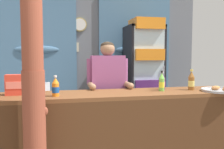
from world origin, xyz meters
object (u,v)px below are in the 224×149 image
drink_fridge (144,68)px  plastic_lawn_chair (44,105)px  timber_post (33,76)px  soda_bottle_orange_soda (55,87)px  bottle_shelf_rack (103,93)px  shopkeeper (108,84)px  soda_bottle_iced_tea (191,81)px  snack_box_crackers (18,85)px  soda_bottle_grape_soda (162,82)px  soda_bottle_lime_soda (162,82)px  pastry_tray (220,90)px  stall_counter (115,126)px

drink_fridge → plastic_lawn_chair: drink_fridge is taller
timber_post → soda_bottle_orange_soda: (0.18, 0.34, -0.14)m
bottle_shelf_rack → shopkeeper: (-0.19, -1.43, 0.34)m
bottle_shelf_rack → soda_bottle_orange_soda: size_ratio=5.50×
timber_post → soda_bottle_orange_soda: bearing=61.9°
drink_fridge → soda_bottle_iced_tea: size_ratio=8.00×
snack_box_crackers → soda_bottle_grape_soda: bearing=2.4°
soda_bottle_grape_soda → soda_bottle_orange_soda: soda_bottle_grape_soda is taller
snack_box_crackers → soda_bottle_lime_soda: bearing=-2.1°
plastic_lawn_chair → pastry_tray: size_ratio=2.04×
plastic_lawn_chair → shopkeeper: 1.51m
soda_bottle_orange_soda → pastry_tray: bearing=-2.0°
drink_fridge → snack_box_crackers: 2.59m
timber_post → soda_bottle_lime_soda: bearing=18.0°
soda_bottle_orange_soda → snack_box_crackers: same height
shopkeeper → snack_box_crackers: bearing=-157.8°
soda_bottle_lime_soda → soda_bottle_grape_soda: size_ratio=1.09×
soda_bottle_grape_soda → snack_box_crackers: size_ratio=0.92×
timber_post → drink_fridge: timber_post is taller
plastic_lawn_chair → shopkeeper: size_ratio=0.57×
soda_bottle_grape_soda → stall_counter: bearing=-159.4°
timber_post → shopkeeper: size_ratio=1.60×
bottle_shelf_rack → soda_bottle_iced_tea: (0.74, -1.92, 0.42)m
stall_counter → soda_bottle_orange_soda: 0.77m
timber_post → soda_bottle_iced_tea: size_ratio=9.70×
drink_fridge → bottle_shelf_rack: (-0.75, 0.21, -0.48)m
timber_post → soda_bottle_grape_soda: 1.57m
plastic_lawn_chair → soda_bottle_orange_soda: soda_bottle_orange_soda is taller
soda_bottle_lime_soda → plastic_lawn_chair: bearing=131.7°
snack_box_crackers → plastic_lawn_chair: bearing=83.9°
bottle_shelf_rack → drink_fridge: bearing=-15.6°
soda_bottle_orange_soda → timber_post: bearing=-118.1°
soda_bottle_orange_soda → snack_box_crackers: size_ratio=0.90×
stall_counter → timber_post: bearing=-157.3°
stall_counter → soda_bottle_iced_tea: 1.08m
bottle_shelf_rack → soda_bottle_grape_soda: bearing=-76.8°
stall_counter → drink_fridge: (0.98, 1.83, 0.52)m
stall_counter → timber_post: 1.05m
soda_bottle_orange_soda → pastry_tray: soda_bottle_orange_soda is taller
soda_bottle_lime_soda → soda_bottle_orange_soda: 1.22m
stall_counter → plastic_lawn_chair: (-0.85, 1.73, -0.08)m
shopkeeper → pastry_tray: (1.20, -0.67, -0.01)m
soda_bottle_lime_soda → soda_bottle_orange_soda: soda_bottle_lime_soda is taller
bottle_shelf_rack → soda_bottle_grape_soda: size_ratio=5.40×
soda_bottle_iced_tea → pastry_tray: bearing=-34.5°
soda_bottle_iced_tea → snack_box_crackers: (-1.99, 0.06, 0.00)m
timber_post → soda_bottle_lime_soda: 1.47m
shopkeeper → soda_bottle_grape_soda: (0.61, -0.36, 0.06)m
bottle_shelf_rack → soda_bottle_iced_tea: 2.10m
soda_bottle_iced_tea → snack_box_crackers: bearing=178.3°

